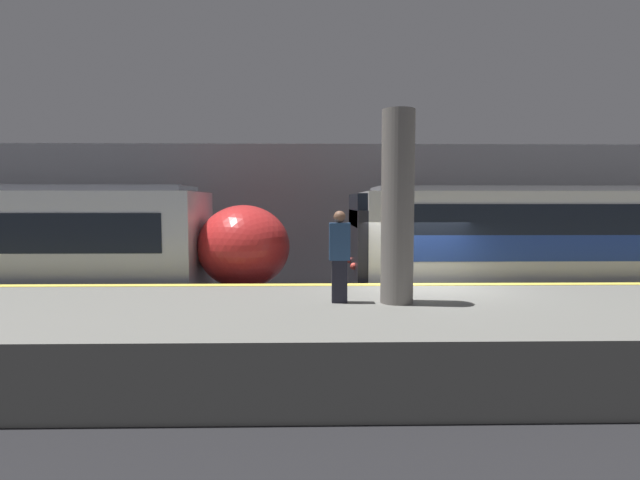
{
  "coord_description": "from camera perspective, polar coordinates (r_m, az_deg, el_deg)",
  "views": [
    {
      "loc": [
        -2.52,
        -11.17,
        2.95
      ],
      "look_at": [
        -2.28,
        0.8,
        2.06
      ],
      "focal_mm": 28.0,
      "sensor_mm": 36.0,
      "label": 1
    }
  ],
  "objects": [
    {
      "name": "support_pillar_near",
      "position": [
        9.16,
        8.85,
        3.7
      ],
      "size": [
        0.6,
        0.6,
        3.5
      ],
      "color": "slate",
      "rests_on": "platform"
    },
    {
      "name": "person_waiting",
      "position": [
        9.13,
        2.24,
        -1.63
      ],
      "size": [
        0.38,
        0.24,
        1.69
      ],
      "color": "black",
      "rests_on": "platform"
    },
    {
      "name": "station_rear_barrier",
      "position": [
        17.38,
        7.2,
        2.66
      ],
      "size": [
        50.0,
        0.15,
        4.96
      ],
      "color": "#939399",
      "rests_on": "ground"
    },
    {
      "name": "platform",
      "position": [
        9.46,
        14.6,
        -10.53
      ],
      "size": [
        40.0,
        4.75,
        1.13
      ],
      "color": "slate",
      "rests_on": "ground"
    },
    {
      "name": "ground_plane",
      "position": [
        11.82,
        11.38,
        -10.29
      ],
      "size": [
        120.0,
        120.0,
        0.0
      ],
      "primitive_type": "plane",
      "color": "black"
    }
  ]
}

